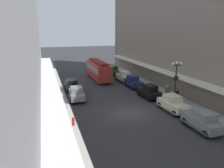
% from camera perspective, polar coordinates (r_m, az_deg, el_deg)
% --- Properties ---
extents(ground_plane, '(200.00, 200.00, 0.00)m').
position_cam_1_polar(ground_plane, '(22.53, 4.98, -8.15)').
color(ground_plane, '#2D2D30').
extents(sidewalk_left, '(3.00, 60.00, 0.15)m').
position_cam_1_polar(sidewalk_left, '(20.86, -14.57, -10.33)').
color(sidewalk_left, '#B7B5AD').
rests_on(sidewalk_left, ground).
extents(sidewalk_right, '(3.00, 60.00, 0.15)m').
position_cam_1_polar(sidewalk_right, '(26.27, 20.22, -5.47)').
color(sidewalk_right, '#B7B5AD').
rests_on(sidewalk_right, ground).
extents(building_row_left, '(4.30, 60.00, 18.67)m').
position_cam_1_polar(building_row_left, '(19.02, -24.98, 15.20)').
color(building_row_left, '#939399').
rests_on(building_row_left, ground).
extents(building_row_right, '(4.30, 60.00, 20.06)m').
position_cam_1_polar(building_row_right, '(26.66, 26.97, 15.99)').
color(building_row_right, slate).
rests_on(building_row_right, ground).
extents(parked_car_0, '(2.29, 4.31, 1.84)m').
position_cam_1_polar(parked_car_0, '(26.54, -10.06, -2.56)').
color(parked_car_0, slate).
rests_on(parked_car_0, ground).
extents(parked_car_1, '(2.27, 4.31, 1.84)m').
position_cam_1_polar(parked_car_1, '(41.25, 0.44, 3.89)').
color(parked_car_1, '#193D23').
rests_on(parked_car_1, ground).
extents(parked_car_2, '(2.15, 4.26, 1.84)m').
position_cam_1_polar(parked_car_2, '(32.34, 6.07, 0.74)').
color(parked_car_2, '#19234C').
rests_on(parked_car_2, ground).
extents(parked_car_3, '(2.26, 4.30, 1.84)m').
position_cam_1_polar(parked_car_3, '(27.49, 10.52, -1.98)').
color(parked_car_3, black).
rests_on(parked_car_3, ground).
extents(parked_car_4, '(2.26, 4.30, 1.84)m').
position_cam_1_polar(parked_car_4, '(23.60, 16.89, -5.22)').
color(parked_car_4, beige).
rests_on(parked_car_4, ground).
extents(parked_car_5, '(2.18, 4.28, 1.84)m').
position_cam_1_polar(parked_car_5, '(20.25, 24.31, -9.32)').
color(parked_car_5, slate).
rests_on(parked_car_5, ground).
extents(parked_car_6, '(2.15, 4.26, 1.84)m').
position_cam_1_polar(parked_car_6, '(30.59, -11.33, -0.30)').
color(parked_car_6, black).
rests_on(parked_car_6, ground).
extents(parked_car_7, '(2.23, 4.29, 1.84)m').
position_cam_1_polar(parked_car_7, '(36.11, 3.34, 2.28)').
color(parked_car_7, beige).
rests_on(parked_car_7, ground).
extents(streetcar, '(2.55, 9.61, 3.46)m').
position_cam_1_polar(streetcar, '(37.38, -3.94, 4.21)').
color(streetcar, '#A52D23').
rests_on(streetcar, ground).
extents(lamp_post_with_clock, '(1.42, 0.44, 5.16)m').
position_cam_1_polar(lamp_post_with_clock, '(25.46, 17.63, 0.98)').
color(lamp_post_with_clock, black).
rests_on(lamp_post_with_clock, sidewalk_right).
extents(fire_hydrant, '(0.24, 0.24, 0.82)m').
position_cam_1_polar(fire_hydrant, '(19.53, -10.92, -10.33)').
color(fire_hydrant, '#B21E19').
rests_on(fire_hydrant, sidewalk_left).
extents(pedestrian_0, '(0.36, 0.24, 1.64)m').
position_cam_1_polar(pedestrian_0, '(36.53, 6.88, 2.42)').
color(pedestrian_0, '#4C4238').
rests_on(pedestrian_0, sidewalk_right).
extents(pedestrian_1, '(0.36, 0.28, 1.67)m').
position_cam_1_polar(pedestrian_1, '(26.62, 17.96, -2.87)').
color(pedestrian_1, slate).
rests_on(pedestrian_1, sidewalk_right).
extents(pedestrian_2, '(0.36, 0.28, 1.67)m').
position_cam_1_polar(pedestrian_2, '(19.70, -13.03, -8.78)').
color(pedestrian_2, '#4C4238').
rests_on(pedestrian_2, sidewalk_left).
extents(pedestrian_3, '(0.36, 0.24, 1.64)m').
position_cam_1_polar(pedestrian_3, '(28.77, 15.88, -1.45)').
color(pedestrian_3, slate).
rests_on(pedestrian_3, sidewalk_right).
extents(pedestrian_4, '(0.36, 0.24, 1.64)m').
position_cam_1_polar(pedestrian_4, '(27.83, 15.28, -1.95)').
color(pedestrian_4, '#4C4238').
rests_on(pedestrian_4, sidewalk_right).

